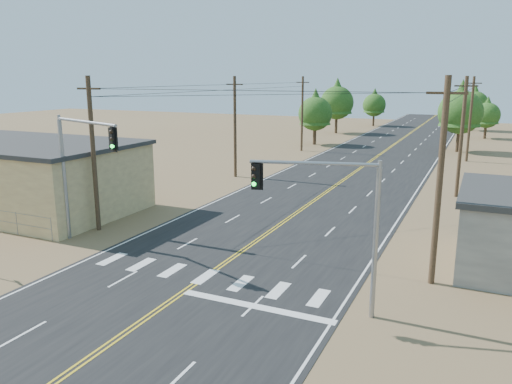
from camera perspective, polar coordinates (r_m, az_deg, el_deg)
The scene contains 17 objects.
ground at distance 20.07m, azimuth -17.97°, elevation -17.28°, with size 220.00×220.00×0.00m, color brown.
road at distance 45.27m, azimuth 8.40°, elevation 0.25°, with size 15.00×200.00×0.02m, color black.
building_left at distance 43.11m, azimuth -26.39°, elevation 1.75°, with size 20.00×10.00×5.00m, color #DBC07E.
utility_pole_left_near at distance 33.72m, azimuth -18.09°, elevation 4.20°, with size 1.80×0.30×10.00m.
utility_pole_left_mid at distance 50.15m, azimuth -2.42°, elevation 7.52°, with size 1.80×0.30×10.00m.
utility_pole_left_far at distance 68.51m, azimuth 5.30°, elevation 8.95°, with size 1.80×0.30×10.00m.
utility_pole_right_near at distance 24.98m, azimuth 20.24°, elevation 1.14°, with size 1.80×0.30×10.00m.
utility_pole_right_mid at distance 44.74m, azimuth 22.44°, elevation 5.89°, with size 1.80×0.30×10.00m.
utility_pole_right_far at distance 64.65m, azimuth 23.29°, elevation 7.72°, with size 1.80×0.30×10.00m.
signal_mast_left at distance 30.84m, azimuth -19.79°, elevation 3.51°, with size 6.27×2.51×7.70m.
signal_mast_right at distance 20.63m, azimuth 9.49°, elevation -2.31°, with size 5.17×1.64×6.71m.
tree_left_near at distance 75.25m, azimuth 6.79°, elevation 9.27°, with size 5.01×5.01×8.35m.
tree_left_mid at distance 91.50m, azimuth 9.25°, elevation 10.41°, with size 5.89×5.89×9.82m.
tree_left_far at distance 106.76m, azimuth 13.37°, elevation 9.90°, with size 4.65×4.65×7.75m.
tree_right_near at distance 72.56m, azimuth 22.37°, elevation 8.89°, with size 5.79×5.79×9.65m.
tree_right_mid at distance 90.41m, azimuth 24.91°, elevation 8.22°, with size 4.15×4.15×6.91m.
tree_right_far at distance 103.16m, azimuth 23.68°, elevation 9.38°, with size 5.19×5.19×8.65m.
Camera 1 is at (12.22, -12.45, 9.91)m, focal length 35.00 mm.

